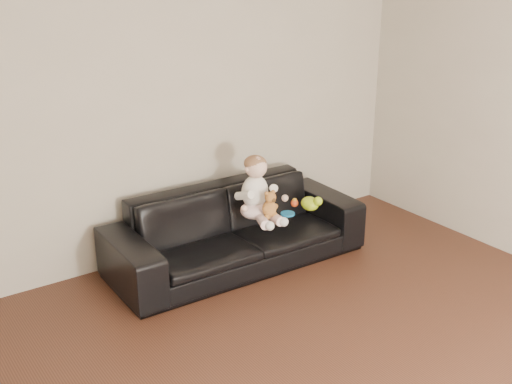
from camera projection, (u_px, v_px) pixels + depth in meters
wall_back at (142, 103)px, 4.89m from camera, size 5.00×0.00×5.00m
sofa at (236, 228)px, 5.14m from camera, size 2.08×0.84×0.60m
baby at (257, 192)px, 5.01m from camera, size 0.38×0.46×0.52m
teddy_bear at (270, 204)px, 4.91m from camera, size 0.13×0.13×0.21m
toy_green at (310, 204)px, 5.23m from camera, size 0.15×0.18×0.11m
toy_rattle at (295, 203)px, 5.30m from camera, size 0.08×0.08×0.07m
toy_blue_disc at (288, 214)px, 5.15m from camera, size 0.13×0.13×0.02m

